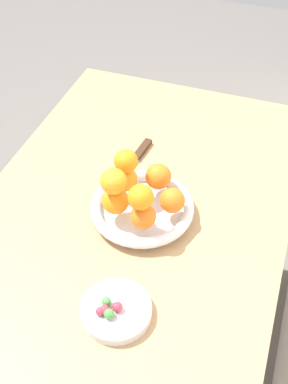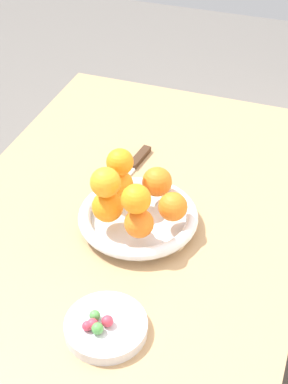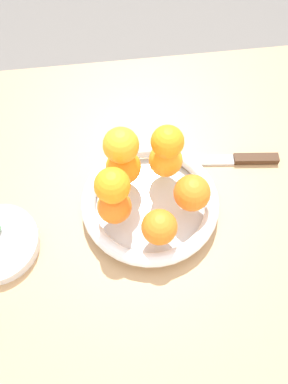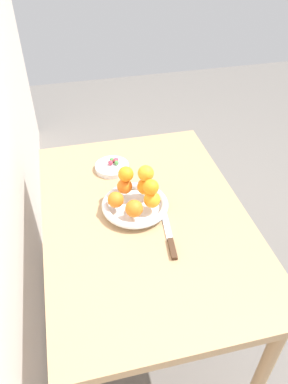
# 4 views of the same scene
# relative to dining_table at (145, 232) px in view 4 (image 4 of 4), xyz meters

# --- Properties ---
(ground_plane) EXTENTS (6.00, 6.00, 0.00)m
(ground_plane) POSITION_rel_dining_table_xyz_m (0.00, 0.00, -0.65)
(ground_plane) COLOR slate
(dining_table) EXTENTS (1.10, 0.76, 0.74)m
(dining_table) POSITION_rel_dining_table_xyz_m (0.00, 0.00, 0.00)
(dining_table) COLOR tan
(dining_table) RESTS_ON ground_plane
(fruit_bowl) EXTENTS (0.25, 0.25, 0.04)m
(fruit_bowl) POSITION_rel_dining_table_xyz_m (0.04, 0.03, 0.11)
(fruit_bowl) COLOR silver
(fruit_bowl) RESTS_ON dining_table
(candy_dish) EXTENTS (0.15, 0.15, 0.02)m
(candy_dish) POSITION_rel_dining_table_xyz_m (0.32, 0.07, 0.10)
(candy_dish) COLOR silver
(candy_dish) RESTS_ON dining_table
(orange_0) EXTENTS (0.06, 0.06, 0.06)m
(orange_0) POSITION_rel_dining_table_xyz_m (0.08, -0.02, 0.16)
(orange_0) COLOR orange
(orange_0) RESTS_ON fruit_bowl
(orange_1) EXTENTS (0.06, 0.06, 0.06)m
(orange_1) POSITION_rel_dining_table_xyz_m (0.11, 0.06, 0.16)
(orange_1) COLOR orange
(orange_1) RESTS_ON fruit_bowl
(orange_2) EXTENTS (0.06, 0.06, 0.06)m
(orange_2) POSITION_rel_dining_table_xyz_m (0.04, 0.10, 0.16)
(orange_2) COLOR orange
(orange_2) RESTS_ON fruit_bowl
(orange_3) EXTENTS (0.06, 0.06, 0.06)m
(orange_3) POSITION_rel_dining_table_xyz_m (-0.03, 0.05, 0.16)
(orange_3) COLOR orange
(orange_3) RESTS_ON fruit_bowl
(orange_4) EXTENTS (0.06, 0.06, 0.06)m
(orange_4) POSITION_rel_dining_table_xyz_m (0.01, -0.03, 0.16)
(orange_4) COLOR orange
(orange_4) RESTS_ON fruit_bowl
(orange_5) EXTENTS (0.06, 0.06, 0.06)m
(orange_5) POSITION_rel_dining_table_xyz_m (0.01, -0.02, 0.22)
(orange_5) COLOR orange
(orange_5) RESTS_ON orange_4
(orange_6) EXTENTS (0.06, 0.06, 0.06)m
(orange_6) POSITION_rel_dining_table_xyz_m (0.08, -0.02, 0.22)
(orange_6) COLOR orange
(orange_6) RESTS_ON orange_0
(orange_7) EXTENTS (0.06, 0.06, 0.06)m
(orange_7) POSITION_rel_dining_table_xyz_m (0.11, 0.05, 0.22)
(orange_7) COLOR orange
(orange_7) RESTS_ON orange_1
(candy_ball_0) EXTENTS (0.02, 0.02, 0.02)m
(candy_ball_0) POSITION_rel_dining_table_xyz_m (0.32, 0.05, 0.12)
(candy_ball_0) COLOR #4C9947
(candy_ball_0) RESTS_ON candy_dish
(candy_ball_1) EXTENTS (0.02, 0.02, 0.02)m
(candy_ball_1) POSITION_rel_dining_table_xyz_m (0.32, 0.08, 0.12)
(candy_ball_1) COLOR #C6384C
(candy_ball_1) RESTS_ON candy_dish
(candy_ball_2) EXTENTS (0.02, 0.02, 0.02)m
(candy_ball_2) POSITION_rel_dining_table_xyz_m (0.34, 0.07, 0.12)
(candy_ball_2) COLOR #4C9947
(candy_ball_2) RESTS_ON candy_dish
(candy_ball_3) EXTENTS (0.02, 0.02, 0.02)m
(candy_ball_3) POSITION_rel_dining_table_xyz_m (0.34, 0.05, 0.12)
(candy_ball_3) COLOR #C6384C
(candy_ball_3) RESTS_ON candy_dish
(candy_ball_4) EXTENTS (0.02, 0.02, 0.02)m
(candy_ball_4) POSITION_rel_dining_table_xyz_m (0.34, 0.05, 0.12)
(candy_ball_4) COLOR #C6384C
(candy_ball_4) RESTS_ON candy_dish
(knife) EXTENTS (0.26, 0.05, 0.01)m
(knife) POSITION_rel_dining_table_xyz_m (-0.12, -0.06, 0.09)
(knife) COLOR #3F2819
(knife) RESTS_ON dining_table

